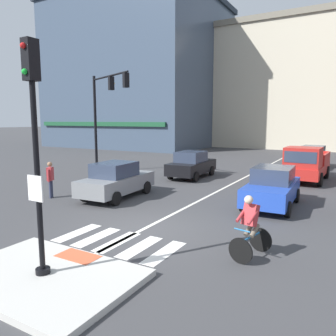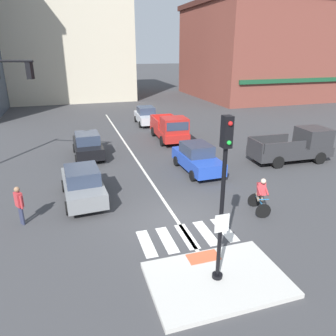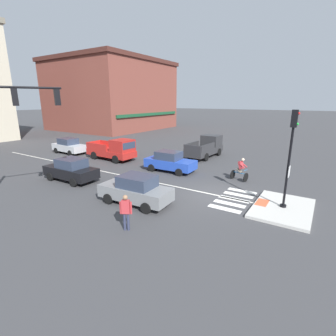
{
  "view_description": "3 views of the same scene",
  "coord_description": "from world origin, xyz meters",
  "px_view_note": "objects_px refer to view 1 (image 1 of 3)",
  "views": [
    {
      "loc": [
        5.85,
        -8.56,
        3.53
      ],
      "look_at": [
        -1.43,
        4.2,
        1.39
      ],
      "focal_mm": 35.03,
      "sensor_mm": 36.0,
      "label": 1
    },
    {
      "loc": [
        -3.82,
        -11.07,
        6.74
      ],
      "look_at": [
        0.81,
        3.7,
        0.92
      ],
      "focal_mm": 33.8,
      "sensor_mm": 36.0,
      "label": 2
    },
    {
      "loc": [
        -13.57,
        -5.39,
        5.6
      ],
      "look_at": [
        0.78,
        3.8,
        0.96
      ],
      "focal_mm": 26.64,
      "sensor_mm": 36.0,
      "label": 3
    }
  ],
  "objects_px": {
    "signal_pole": "(35,138)",
    "pedestrian_at_curb_left": "(50,177)",
    "car_black_westbound_far": "(192,165)",
    "car_grey_westbound_near": "(116,180)",
    "car_blue_eastbound_mid": "(272,187)",
    "cyclist": "(250,225)",
    "pickup_truck_red_eastbound_far": "(306,165)",
    "traffic_light_mast": "(104,105)",
    "car_silver_eastbound_distant": "(312,157)"
  },
  "relations": [
    {
      "from": "signal_pole",
      "to": "pedestrian_at_curb_left",
      "type": "distance_m",
      "value": 8.53
    },
    {
      "from": "signal_pole",
      "to": "car_black_westbound_far",
      "type": "height_order",
      "value": "signal_pole"
    },
    {
      "from": "car_grey_westbound_near",
      "to": "car_blue_eastbound_mid",
      "type": "xyz_separation_m",
      "value": [
        6.59,
        1.92,
        0.0
      ]
    },
    {
      "from": "car_blue_eastbound_mid",
      "to": "pedestrian_at_curb_left",
      "type": "xyz_separation_m",
      "value": [
        -9.14,
        -3.49,
        0.17
      ]
    },
    {
      "from": "signal_pole",
      "to": "cyclist",
      "type": "height_order",
      "value": "signal_pole"
    },
    {
      "from": "signal_pole",
      "to": "car_black_westbound_far",
      "type": "xyz_separation_m",
      "value": [
        -2.88,
        13.65,
        -2.36
      ]
    },
    {
      "from": "pickup_truck_red_eastbound_far",
      "to": "car_black_westbound_far",
      "type": "bearing_deg",
      "value": -162.7
    },
    {
      "from": "traffic_light_mast",
      "to": "pedestrian_at_curb_left",
      "type": "xyz_separation_m",
      "value": [
        2.03,
        -6.22,
        -3.49
      ]
    },
    {
      "from": "car_black_westbound_far",
      "to": "cyclist",
      "type": "relative_size",
      "value": 2.46
    },
    {
      "from": "pickup_truck_red_eastbound_far",
      "to": "car_grey_westbound_near",
      "type": "bearing_deg",
      "value": -129.57
    },
    {
      "from": "cyclist",
      "to": "car_grey_westbound_near",
      "type": "bearing_deg",
      "value": 153.3
    },
    {
      "from": "traffic_light_mast",
      "to": "pickup_truck_red_eastbound_far",
      "type": "height_order",
      "value": "traffic_light_mast"
    },
    {
      "from": "signal_pole",
      "to": "car_black_westbound_far",
      "type": "bearing_deg",
      "value": 101.9
    },
    {
      "from": "pedestrian_at_curb_left",
      "to": "car_blue_eastbound_mid",
      "type": "bearing_deg",
      "value": 20.88
    },
    {
      "from": "traffic_light_mast",
      "to": "pickup_truck_red_eastbound_far",
      "type": "xyz_separation_m",
      "value": [
        11.65,
        3.88,
        -3.5
      ]
    },
    {
      "from": "pickup_truck_red_eastbound_far",
      "to": "cyclist",
      "type": "xyz_separation_m",
      "value": [
        0.19,
        -12.18,
        -0.11
      ]
    },
    {
      "from": "pickup_truck_red_eastbound_far",
      "to": "car_blue_eastbound_mid",
      "type": "bearing_deg",
      "value": -94.08
    },
    {
      "from": "signal_pole",
      "to": "pickup_truck_red_eastbound_far",
      "type": "distance_m",
      "value": 16.17
    },
    {
      "from": "car_silver_eastbound_distant",
      "to": "signal_pole",
      "type": "bearing_deg",
      "value": -98.15
    },
    {
      "from": "car_black_westbound_far",
      "to": "car_silver_eastbound_distant",
      "type": "distance_m",
      "value": 10.36
    },
    {
      "from": "cyclist",
      "to": "car_black_westbound_far",
      "type": "bearing_deg",
      "value": 122.73
    },
    {
      "from": "car_silver_eastbound_distant",
      "to": "pedestrian_at_curb_left",
      "type": "relative_size",
      "value": 2.5
    },
    {
      "from": "pickup_truck_red_eastbound_far",
      "to": "pedestrian_at_curb_left",
      "type": "xyz_separation_m",
      "value": [
        -9.61,
        -10.11,
        0.0
      ]
    },
    {
      "from": "car_silver_eastbound_distant",
      "to": "cyclist",
      "type": "xyz_separation_m",
      "value": [
        0.52,
        -18.62,
        0.06
      ]
    },
    {
      "from": "signal_pole",
      "to": "traffic_light_mast",
      "type": "height_order",
      "value": "traffic_light_mast"
    },
    {
      "from": "pickup_truck_red_eastbound_far",
      "to": "pedestrian_at_curb_left",
      "type": "height_order",
      "value": "pickup_truck_red_eastbound_far"
    },
    {
      "from": "car_blue_eastbound_mid",
      "to": "pickup_truck_red_eastbound_far",
      "type": "relative_size",
      "value": 0.8
    },
    {
      "from": "signal_pole",
      "to": "car_grey_westbound_near",
      "type": "height_order",
      "value": "signal_pole"
    },
    {
      "from": "pickup_truck_red_eastbound_far",
      "to": "cyclist",
      "type": "height_order",
      "value": "pickup_truck_red_eastbound_far"
    },
    {
      "from": "car_grey_westbound_near",
      "to": "pedestrian_at_curb_left",
      "type": "xyz_separation_m",
      "value": [
        -2.56,
        -1.56,
        0.17
      ]
    },
    {
      "from": "traffic_light_mast",
      "to": "car_black_westbound_far",
      "type": "distance_m",
      "value": 6.7
    },
    {
      "from": "car_silver_eastbound_distant",
      "to": "pickup_truck_red_eastbound_far",
      "type": "bearing_deg",
      "value": -87.04
    },
    {
      "from": "signal_pole",
      "to": "car_silver_eastbound_distant",
      "type": "bearing_deg",
      "value": 81.85
    },
    {
      "from": "pickup_truck_red_eastbound_far",
      "to": "pedestrian_at_curb_left",
      "type": "bearing_deg",
      "value": -133.57
    },
    {
      "from": "signal_pole",
      "to": "car_blue_eastbound_mid",
      "type": "relative_size",
      "value": 1.21
    },
    {
      "from": "car_silver_eastbound_distant",
      "to": "pickup_truck_red_eastbound_far",
      "type": "xyz_separation_m",
      "value": [
        0.33,
        -6.43,
        0.17
      ]
    },
    {
      "from": "signal_pole",
      "to": "car_blue_eastbound_mid",
      "type": "distance_m",
      "value": 9.8
    },
    {
      "from": "pickup_truck_red_eastbound_far",
      "to": "pedestrian_at_curb_left",
      "type": "distance_m",
      "value": 13.95
    },
    {
      "from": "car_grey_westbound_near",
      "to": "car_black_westbound_far",
      "type": "height_order",
      "value": "same"
    },
    {
      "from": "car_blue_eastbound_mid",
      "to": "cyclist",
      "type": "bearing_deg",
      "value": -83.27
    },
    {
      "from": "car_grey_westbound_near",
      "to": "car_blue_eastbound_mid",
      "type": "distance_m",
      "value": 6.86
    },
    {
      "from": "car_blue_eastbound_mid",
      "to": "car_black_westbound_far",
      "type": "bearing_deg",
      "value": 141.84
    },
    {
      "from": "cyclist",
      "to": "pedestrian_at_curb_left",
      "type": "height_order",
      "value": "cyclist"
    },
    {
      "from": "car_black_westbound_far",
      "to": "pickup_truck_red_eastbound_far",
      "type": "xyz_separation_m",
      "value": [
        6.37,
        1.98,
        0.17
      ]
    },
    {
      "from": "car_grey_westbound_near",
      "to": "pedestrian_at_curb_left",
      "type": "distance_m",
      "value": 3.0
    },
    {
      "from": "traffic_light_mast",
      "to": "pickup_truck_red_eastbound_far",
      "type": "bearing_deg",
      "value": 18.43
    },
    {
      "from": "car_blue_eastbound_mid",
      "to": "pickup_truck_red_eastbound_far",
      "type": "height_order",
      "value": "pickup_truck_red_eastbound_far"
    },
    {
      "from": "traffic_light_mast",
      "to": "car_grey_westbound_near",
      "type": "bearing_deg",
      "value": -45.44
    },
    {
      "from": "signal_pole",
      "to": "car_blue_eastbound_mid",
      "type": "bearing_deg",
      "value": 71.47
    },
    {
      "from": "car_black_westbound_far",
      "to": "cyclist",
      "type": "xyz_separation_m",
      "value": [
        6.56,
        -10.2,
        0.06
      ]
    }
  ]
}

